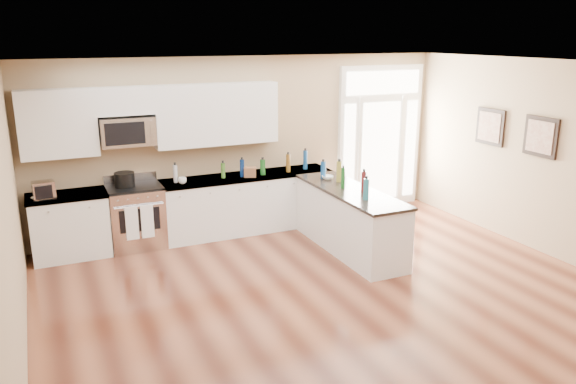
{
  "coord_description": "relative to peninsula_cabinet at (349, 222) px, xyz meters",
  "views": [
    {
      "loc": [
        -3.17,
        -4.58,
        3.13
      ],
      "look_at": [
        -0.18,
        2.0,
        1.09
      ],
      "focal_mm": 35.0,
      "sensor_mm": 36.0,
      "label": 1
    }
  ],
  "objects": [
    {
      "name": "peninsula_cabinet",
      "position": [
        0.0,
        0.0,
        0.0
      ],
      "size": [
        0.69,
        2.32,
        0.94
      ],
      "color": "white",
      "rests_on": "ground"
    },
    {
      "name": "back_cabinet_right",
      "position": [
        -1.08,
        1.45,
        0.0
      ],
      "size": [
        2.85,
        0.66,
        0.94
      ],
      "color": "white",
      "rests_on": "ground"
    },
    {
      "name": "upper_cabinet_short",
      "position": [
        -2.88,
        1.59,
        1.77
      ],
      "size": [
        0.82,
        0.33,
        0.4
      ],
      "primitive_type": "cube",
      "color": "white",
      "rests_on": "room_shell"
    },
    {
      "name": "toaster_oven",
      "position": [
        -4.09,
        1.33,
        0.63
      ],
      "size": [
        0.31,
        0.26,
        0.24
      ],
      "primitive_type": "cube",
      "rotation": [
        0.0,
        0.0,
        0.11
      ],
      "color": "silver",
      "rests_on": "back_cabinet_left"
    },
    {
      "name": "bowl_peninsula",
      "position": [
        -0.02,
        0.66,
        0.53
      ],
      "size": [
        0.18,
        0.18,
        0.06
      ],
      "primitive_type": "imported",
      "rotation": [
        0.0,
        0.0,
        -0.01
      ],
      "color": "white",
      "rests_on": "peninsula_cabinet"
    },
    {
      "name": "microwave",
      "position": [
        -2.88,
        1.56,
        1.33
      ],
      "size": [
        0.78,
        0.41,
        0.42
      ],
      "color": "silver",
      "rests_on": "room_shell"
    },
    {
      "name": "wall_art_far",
      "position": [
        2.54,
        -1.04,
        1.27
      ],
      "size": [
        0.05,
        0.58,
        0.58
      ],
      "color": "black",
      "rests_on": "room_shell"
    },
    {
      "name": "cardboard_box",
      "position": [
        -1.06,
        1.31,
        0.58
      ],
      "size": [
        0.23,
        0.2,
        0.15
      ],
      "primitive_type": "cube",
      "rotation": [
        0.0,
        0.0,
        -0.39
      ],
      "color": "brown",
      "rests_on": "back_cabinet_right"
    },
    {
      "name": "stockpot",
      "position": [
        -2.98,
        1.48,
        0.63
      ],
      "size": [
        0.3,
        0.3,
        0.23
      ],
      "primitive_type": "cylinder",
      "rotation": [
        0.0,
        0.0,
        -0.0
      ],
      "color": "black",
      "rests_on": "kitchen_range"
    },
    {
      "name": "bowl_left",
      "position": [
        -4.17,
        1.33,
        0.53
      ],
      "size": [
        0.22,
        0.22,
        0.04
      ],
      "primitive_type": "imported",
      "rotation": [
        0.0,
        0.0,
        -0.41
      ],
      "color": "white",
      "rests_on": "back_cabinet_left"
    },
    {
      "name": "ground",
      "position": [
        -0.93,
        -2.24,
        -0.43
      ],
      "size": [
        8.0,
        8.0,
        0.0
      ],
      "primitive_type": "plane",
      "color": "#4A2115"
    },
    {
      "name": "upper_cabinet_left",
      "position": [
        -3.81,
        1.59,
        1.49
      ],
      "size": [
        1.04,
        0.33,
        0.95
      ],
      "primitive_type": "cube",
      "color": "white",
      "rests_on": "room_shell"
    },
    {
      "name": "entry_door",
      "position": [
        1.62,
        1.71,
        0.87
      ],
      "size": [
        1.7,
        0.1,
        2.6
      ],
      "color": "white",
      "rests_on": "ground"
    },
    {
      "name": "kitchen_range",
      "position": [
        -2.86,
        1.45,
        0.04
      ],
      "size": [
        0.79,
        0.7,
        1.08
      ],
      "color": "silver",
      "rests_on": "ground"
    },
    {
      "name": "back_cabinet_left",
      "position": [
        -3.8,
        1.45,
        0.0
      ],
      "size": [
        1.1,
        0.66,
        0.94
      ],
      "color": "white",
      "rests_on": "ground"
    },
    {
      "name": "upper_cabinet_right",
      "position": [
        -1.5,
        1.59,
        1.49
      ],
      "size": [
        1.94,
        0.33,
        0.95
      ],
      "primitive_type": "cube",
      "color": "white",
      "rests_on": "room_shell"
    },
    {
      "name": "cup_counter",
      "position": [
        -2.15,
        1.33,
        0.55
      ],
      "size": [
        0.13,
        0.13,
        0.1
      ],
      "primitive_type": "imported",
      "rotation": [
        0.0,
        0.0,
        -0.06
      ],
      "color": "white",
      "rests_on": "back_cabinet_right"
    },
    {
      "name": "wall_art_near",
      "position": [
        2.54,
        -0.04,
        1.27
      ],
      "size": [
        0.05,
        0.58,
        0.58
      ],
      "color": "black",
      "rests_on": "room_shell"
    },
    {
      "name": "counter_bottles",
      "position": [
        -0.46,
        0.78,
        0.65
      ],
      "size": [
        2.4,
        2.07,
        0.32
      ],
      "color": "#19591E",
      "rests_on": "back_cabinet_right"
    },
    {
      "name": "room_shell",
      "position": [
        -0.93,
        -2.24,
        1.27
      ],
      "size": [
        8.0,
        8.0,
        8.0
      ],
      "color": "tan",
      "rests_on": "ground"
    }
  ]
}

